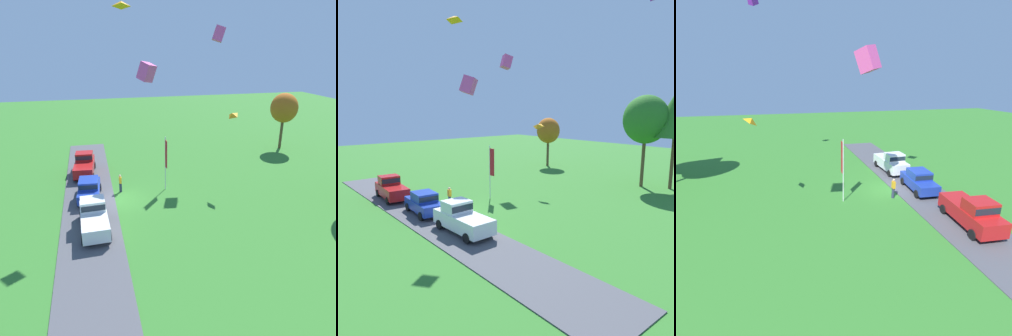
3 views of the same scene
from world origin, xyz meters
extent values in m
plane|color=#337528|center=(0.00, 0.00, 0.00)|extent=(120.00, 120.00, 0.00)
cube|color=#4C4C51|center=(0.00, -2.51, 0.03)|extent=(36.00, 4.40, 0.06)
cube|color=red|center=(-6.94, -2.85, 0.90)|extent=(5.13, 2.27, 1.00)
cube|color=red|center=(-7.74, -2.79, 1.80)|extent=(1.63, 1.87, 0.80)
cube|color=#19232D|center=(-7.74, -2.79, 1.80)|extent=(1.66, 1.83, 0.44)
cylinder|color=black|center=(-8.71, -3.62, 0.40)|extent=(0.70, 0.29, 0.68)
cylinder|color=black|center=(-8.57, -1.82, 0.40)|extent=(0.70, 0.29, 0.68)
cylinder|color=black|center=(-5.31, -3.87, 0.40)|extent=(0.70, 0.29, 0.68)
cylinder|color=black|center=(-5.18, -2.07, 0.40)|extent=(0.70, 0.29, 0.68)
cube|color=#1E389E|center=(-0.83, -2.46, 0.80)|extent=(4.52, 2.10, 0.80)
cube|color=#1E389E|center=(-0.73, -2.47, 1.55)|extent=(2.11, 1.78, 0.70)
cube|color=#19232D|center=(-0.73, -2.47, 1.55)|extent=(2.15, 1.75, 0.38)
cylinder|color=black|center=(-2.38, -3.21, 0.40)|extent=(0.70, 0.29, 0.68)
cylinder|color=black|center=(-2.26, -1.50, 0.40)|extent=(0.70, 0.29, 0.68)
cylinder|color=black|center=(0.60, -3.42, 0.40)|extent=(0.70, 0.29, 0.68)
cylinder|color=black|center=(0.72, -1.71, 0.40)|extent=(0.70, 0.29, 0.68)
cube|color=white|center=(4.79, -2.20, 0.90)|extent=(5.07, 2.08, 1.00)
cube|color=white|center=(3.99, -2.23, 1.80)|extent=(1.56, 1.81, 0.80)
cube|color=#19232D|center=(3.99, -2.23, 1.80)|extent=(1.59, 1.78, 0.44)
cylinder|color=black|center=(3.12, -3.17, 0.40)|extent=(0.69, 0.26, 0.68)
cylinder|color=black|center=(3.05, -1.36, 0.40)|extent=(0.69, 0.26, 0.68)
cylinder|color=black|center=(6.52, -3.04, 0.40)|extent=(0.69, 0.26, 0.68)
cylinder|color=black|center=(6.45, -1.24, 0.40)|extent=(0.69, 0.26, 0.68)
cylinder|color=#2D334C|center=(-1.65, 0.38, 0.44)|extent=(0.24, 0.24, 0.88)
cube|color=orange|center=(-1.65, 0.38, 1.18)|extent=(0.36, 0.22, 0.60)
sphere|color=tan|center=(-1.65, 0.38, 1.60)|extent=(0.22, 0.22, 0.22)
cylinder|color=silver|center=(-1.25, 4.58, 2.58)|extent=(0.08, 0.08, 5.16)
cube|color=red|center=(-0.90, 4.58, 3.61)|extent=(0.64, 0.04, 2.58)
pyramid|color=orange|center=(-1.35, 10.96, 6.82)|extent=(1.14, 0.87, 0.64)
cube|color=#EA4C9E|center=(-2.61, 3.24, 10.69)|extent=(1.71, 1.85, 1.87)
camera|label=1|loc=(26.54, -1.95, 12.86)|focal=35.00mm
camera|label=2|loc=(23.40, -13.63, 8.56)|focal=35.00mm
camera|label=3|loc=(-20.14, 9.30, 9.42)|focal=28.00mm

